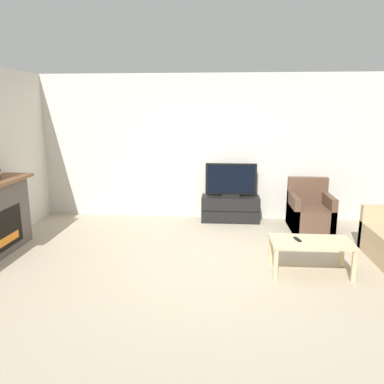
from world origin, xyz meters
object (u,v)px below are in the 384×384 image
(tv_stand, at_px, (230,209))
(armchair, at_px, (310,212))
(tv, at_px, (231,181))
(remote, at_px, (297,239))
(coffee_table, at_px, (311,245))

(tv_stand, height_order, armchair, armchair)
(tv, bearing_deg, armchair, -12.76)
(tv_stand, bearing_deg, tv, -90.00)
(tv, bearing_deg, tv_stand, 90.00)
(tv_stand, bearing_deg, remote, -70.32)
(armchair, xyz_separation_m, coffee_table, (-0.42, -1.90, 0.09))
(tv, xyz_separation_m, coffee_table, (0.96, -2.21, -0.39))
(tv_stand, relative_size, tv, 1.14)
(armchair, bearing_deg, tv, 167.24)
(coffee_table, distance_m, remote, 0.18)
(tv_stand, distance_m, remote, 2.35)
(tv_stand, xyz_separation_m, remote, (0.79, -2.20, 0.21))
(tv_stand, xyz_separation_m, armchair, (1.38, -0.32, 0.05))
(armchair, relative_size, remote, 5.55)
(tv, relative_size, coffee_table, 0.92)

